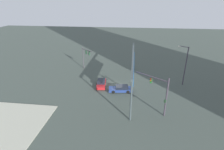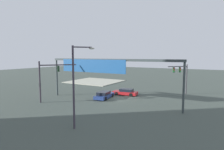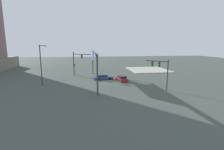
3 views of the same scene
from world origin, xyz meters
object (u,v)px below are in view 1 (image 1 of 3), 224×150
at_px(traffic_signal_opposite_side, 85,55).
at_px(sedan_car_waiting_far, 101,83).
at_px(traffic_signal_near_corner, 160,90).
at_px(sedan_car_approaching, 121,89).
at_px(streetlamp_curved_arm, 185,63).

relative_size(traffic_signal_opposite_side, sedan_car_waiting_far, 1.22).
height_order(traffic_signal_near_corner, sedan_car_approaching, traffic_signal_near_corner).
height_order(traffic_signal_opposite_side, sedan_car_waiting_far, traffic_signal_opposite_side).
distance_m(traffic_signal_opposite_side, sedan_car_approaching, 15.06).
distance_m(traffic_signal_opposite_side, sedan_car_waiting_far, 11.02).
distance_m(streetlamp_curved_arm, sedan_car_approaching, 14.17).
bearing_deg(traffic_signal_opposite_side, sedan_car_waiting_far, -15.58).
xyz_separation_m(streetlamp_curved_arm, sedan_car_approaching, (4.71, -12.69, -4.20)).
xyz_separation_m(traffic_signal_opposite_side, streetlamp_curved_arm, (6.16, 22.56, 0.84)).
bearing_deg(streetlamp_curved_arm, traffic_signal_near_corner, 99.01).
xyz_separation_m(traffic_signal_opposite_side, sedan_car_approaching, (10.87, 9.87, -3.36)).
bearing_deg(streetlamp_curved_arm, sedan_car_approaching, 58.55).
relative_size(traffic_signal_near_corner, sedan_car_approaching, 1.34).
bearing_deg(sedan_car_approaching, streetlamp_curved_arm, -166.82).
relative_size(traffic_signal_opposite_side, sedan_car_approaching, 1.18).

